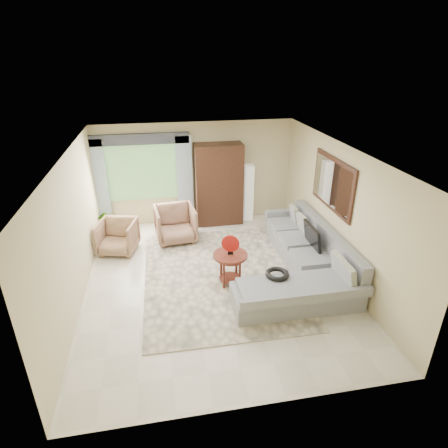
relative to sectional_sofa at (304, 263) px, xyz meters
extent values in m
plane|color=silver|center=(-1.78, 0.18, -0.28)|extent=(6.00, 6.00, 0.00)
cube|color=beige|center=(-1.67, 0.31, -0.27)|extent=(3.06, 4.04, 0.02)
cube|color=#92969A|center=(0.22, 0.68, -0.08)|extent=(0.90, 2.40, 0.40)
cube|color=#92969A|center=(-0.48, -0.92, -0.08)|extent=(2.30, 0.80, 0.40)
cube|color=#92969A|center=(0.57, 0.28, 0.37)|extent=(0.20, 3.20, 0.50)
cube|color=#92969A|center=(0.22, 1.96, 0.23)|extent=(0.90, 0.16, 0.22)
cube|color=#92969A|center=(-0.48, -1.37, 0.21)|extent=(2.30, 0.10, 0.18)
cube|color=black|center=(0.27, 0.31, 0.44)|extent=(0.14, 0.74, 0.48)
torus|color=black|center=(-0.78, -0.66, 0.26)|extent=(0.43, 0.43, 0.09)
cylinder|color=#431A12|center=(-1.51, -0.02, 0.36)|extent=(0.66, 0.66, 0.04)
cylinder|color=#431A12|center=(-1.51, -0.02, 0.02)|extent=(0.44, 0.44, 0.60)
cylinder|color=#A21410|center=(-1.51, -0.02, 0.61)|extent=(0.33, 0.14, 0.34)
imported|color=#9D7555|center=(-3.75, 1.72, 0.09)|extent=(0.98, 1.00, 0.75)
imported|color=brown|center=(-2.43, 2.05, 0.14)|extent=(1.00, 1.02, 0.85)
imported|color=#999999|center=(-4.12, 2.86, 0.01)|extent=(0.59, 0.53, 0.58)
cube|color=black|center=(-1.23, 2.90, 0.77)|extent=(1.20, 0.55, 2.10)
cube|color=silver|center=(-0.43, 2.96, 0.47)|extent=(0.24, 0.24, 1.50)
cube|color=#669E59|center=(-3.13, 3.15, 1.12)|extent=(1.80, 0.04, 1.40)
cube|color=#9EB7CC|center=(-4.18, 3.06, 0.87)|extent=(0.40, 0.08, 2.30)
cube|color=#9EB7CC|center=(-2.08, 3.06, 0.87)|extent=(0.40, 0.08, 2.30)
cube|color=#1E232D|center=(-3.13, 3.08, 1.97)|extent=(2.40, 0.12, 0.26)
cube|color=black|center=(0.69, 0.53, 1.47)|extent=(0.04, 1.70, 1.05)
cube|color=white|center=(0.66, 0.53, 1.47)|extent=(0.02, 1.54, 0.90)
camera|label=1|loc=(-2.75, -6.08, 3.92)|focal=30.00mm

